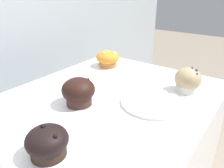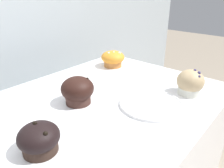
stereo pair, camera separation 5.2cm
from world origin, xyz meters
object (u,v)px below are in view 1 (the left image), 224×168
at_px(muffin_front_center, 78,92).
at_px(muffin_back_left, 47,142).
at_px(muffin_back_right, 108,59).
at_px(serving_plate, 152,102).
at_px(muffin_front_left, 188,81).

bearing_deg(muffin_front_center, muffin_back_left, -152.87).
relative_size(muffin_back_right, serving_plate, 0.53).
xyz_separation_m(muffin_front_center, muffin_back_left, (-0.21, -0.11, -0.01)).
bearing_deg(muffin_front_left, serving_plate, 159.62).
bearing_deg(muffin_back_left, serving_plate, -13.19).
relative_size(muffin_front_center, muffin_back_left, 1.11).
relative_size(muffin_back_right, muffin_front_left, 1.17).
distance_m(muffin_front_left, serving_plate, 0.17).
bearing_deg(muffin_front_left, muffin_back_left, 164.53).
bearing_deg(muffin_front_center, muffin_front_left, -39.68).
xyz_separation_m(muffin_back_right, muffin_front_left, (-0.04, -0.39, 0.00)).
relative_size(muffin_front_left, serving_plate, 0.46).
height_order(muffin_front_center, muffin_back_left, muffin_front_center).
xyz_separation_m(muffin_back_left, muffin_back_right, (0.54, 0.25, 0.00)).
bearing_deg(muffin_back_right, muffin_front_center, -157.12).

